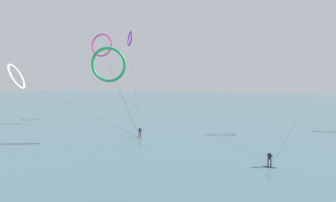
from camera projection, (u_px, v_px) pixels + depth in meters
name	position (u px, v px, depth m)	size (l,w,h in m)	color
sea_water	(260.00, 105.00, 102.22)	(400.00, 200.00, 0.08)	#476B75
surfer_coral	(140.00, 133.00, 42.62)	(1.40, 0.71, 1.70)	#EA7260
surfer_navy	(269.00, 160.00, 27.93)	(1.40, 0.61, 1.70)	navy
kite_violet	(130.00, 38.00, 62.97)	(14.89, 19.55, 21.13)	purple
kite_magenta	(102.00, 45.00, 56.39)	(17.52, 10.38, 19.28)	#CC288E
kite_ivory	(16.00, 77.00, 40.54)	(18.41, 11.44, 11.84)	silver
kite_emerald	(109.00, 65.00, 38.34)	(5.12, 6.31, 14.11)	#199351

